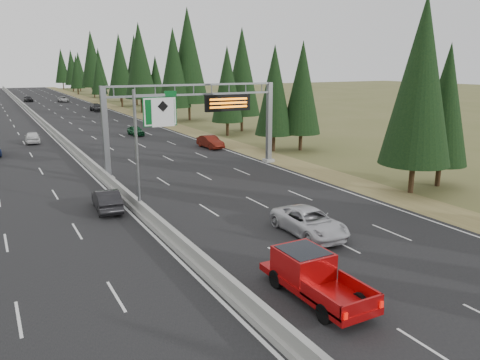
% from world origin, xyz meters
% --- Properties ---
extents(road, '(32.00, 260.00, 0.08)m').
position_xyz_m(road, '(0.00, 80.00, 0.04)').
color(road, black).
rests_on(road, ground).
extents(shoulder_right, '(3.60, 260.00, 0.06)m').
position_xyz_m(shoulder_right, '(17.80, 80.00, 0.03)').
color(shoulder_right, olive).
rests_on(shoulder_right, ground).
extents(median_barrier, '(0.70, 260.00, 0.85)m').
position_xyz_m(median_barrier, '(0.00, 80.00, 0.41)').
color(median_barrier, gray).
rests_on(median_barrier, road).
extents(sign_gantry, '(16.75, 0.98, 7.80)m').
position_xyz_m(sign_gantry, '(8.92, 34.88, 5.27)').
color(sign_gantry, slate).
rests_on(sign_gantry, road).
extents(hov_sign_pole, '(2.80, 0.50, 8.00)m').
position_xyz_m(hov_sign_pole, '(0.58, 24.97, 4.72)').
color(hov_sign_pole, slate).
rests_on(hov_sign_pole, road).
extents(tree_row_right, '(10.40, 240.70, 18.87)m').
position_xyz_m(tree_row_right, '(21.98, 78.50, 8.67)').
color(tree_row_right, black).
rests_on(tree_row_right, ground).
extents(silver_minivan, '(2.50, 5.31, 1.47)m').
position_xyz_m(silver_minivan, '(7.39, 16.58, 0.81)').
color(silver_minivan, silver).
rests_on(silver_minivan, road).
extents(red_pickup, '(2.02, 5.67, 1.85)m').
position_xyz_m(red_pickup, '(2.99, 10.76, 1.10)').
color(red_pickup, black).
rests_on(red_pickup, road).
extents(car_ahead_green, '(1.65, 3.82, 1.28)m').
position_xyz_m(car_ahead_green, '(9.77, 58.89, 0.72)').
color(car_ahead_green, '#114D26').
rests_on(car_ahead_green, road).
extents(car_ahead_dkred, '(1.75, 4.41, 1.43)m').
position_xyz_m(car_ahead_dkred, '(14.50, 45.00, 0.79)').
color(car_ahead_dkred, '#59150C').
rests_on(car_ahead_dkred, road).
extents(car_ahead_dkgrey, '(2.26, 5.21, 1.49)m').
position_xyz_m(car_ahead_dkgrey, '(12.46, 95.47, 0.83)').
color(car_ahead_dkgrey, black).
rests_on(car_ahead_dkgrey, road).
extents(car_ahead_white, '(2.36, 4.97, 1.37)m').
position_xyz_m(car_ahead_white, '(10.15, 124.46, 0.77)').
color(car_ahead_white, '#B4B4B4').
rests_on(car_ahead_white, road).
extents(car_ahead_far, '(2.17, 4.52, 1.49)m').
position_xyz_m(car_ahead_far, '(2.40, 129.56, 0.82)').
color(car_ahead_far, black).
rests_on(car_ahead_far, road).
extents(car_onc_near, '(1.83, 4.41, 1.42)m').
position_xyz_m(car_onc_near, '(-1.70, 26.77, 0.79)').
color(car_onc_near, black).
rests_on(car_onc_near, road).
extents(car_onc_white, '(1.98, 4.35, 1.45)m').
position_xyz_m(car_onc_white, '(-3.27, 58.70, 0.80)').
color(car_onc_white, silver).
rests_on(car_onc_white, road).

